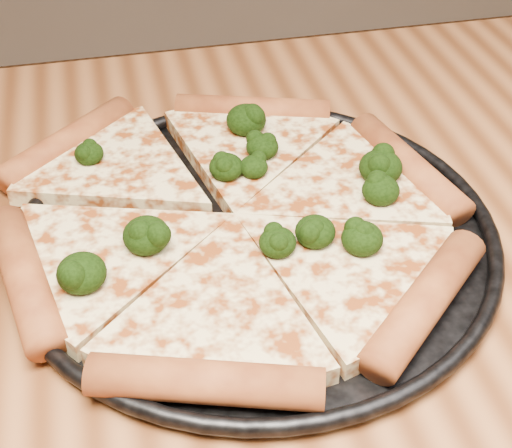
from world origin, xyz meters
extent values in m
cube|color=brown|center=(0.00, 0.00, 0.73)|extent=(1.20, 0.90, 0.04)
cylinder|color=black|center=(-0.01, 0.11, 0.75)|extent=(0.36, 0.36, 0.01)
torus|color=black|center=(-0.01, 0.11, 0.76)|extent=(0.37, 0.37, 0.01)
cylinder|color=#A75429|center=(0.14, 0.16, 0.77)|extent=(0.06, 0.15, 0.03)
cylinder|color=#A75429|center=(0.03, 0.27, 0.77)|extent=(0.15, 0.07, 0.03)
cylinder|color=#A75429|center=(-0.14, 0.26, 0.77)|extent=(0.13, 0.12, 0.03)
cylinder|color=#A75429|center=(-0.18, 0.09, 0.77)|extent=(0.06, 0.15, 0.03)
cylinder|color=#A75429|center=(-0.07, -0.03, 0.77)|extent=(0.15, 0.07, 0.03)
cylinder|color=#A75429|center=(0.09, 0.00, 0.77)|extent=(0.13, 0.12, 0.03)
ellipsoid|color=black|center=(-0.02, 0.17, 0.78)|extent=(0.03, 0.03, 0.02)
ellipsoid|color=black|center=(0.01, 0.17, 0.78)|extent=(0.02, 0.02, 0.02)
ellipsoid|color=black|center=(0.11, 0.14, 0.78)|extent=(0.04, 0.04, 0.03)
ellipsoid|color=black|center=(-0.12, 0.22, 0.78)|extent=(0.02, 0.02, 0.02)
ellipsoid|color=black|center=(-0.14, 0.07, 0.78)|extent=(0.03, 0.03, 0.03)
ellipsoid|color=black|center=(0.03, 0.08, 0.78)|extent=(0.03, 0.03, 0.02)
ellipsoid|color=black|center=(0.06, 0.06, 0.78)|extent=(0.03, 0.03, 0.02)
ellipsoid|color=black|center=(0.02, 0.20, 0.78)|extent=(0.03, 0.03, 0.02)
ellipsoid|color=black|center=(-0.09, 0.10, 0.78)|extent=(0.03, 0.03, 0.03)
ellipsoid|color=black|center=(0.01, 0.24, 0.78)|extent=(0.04, 0.04, 0.03)
ellipsoid|color=black|center=(0.00, 0.07, 0.78)|extent=(0.03, 0.03, 0.02)
ellipsoid|color=black|center=(0.10, 0.11, 0.78)|extent=(0.03, 0.03, 0.02)
camera|label=1|loc=(-0.10, -0.31, 1.12)|focal=51.68mm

